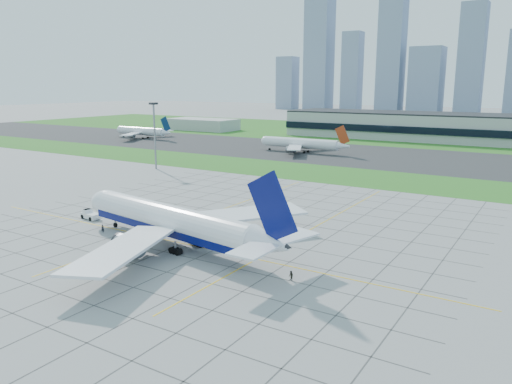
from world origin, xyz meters
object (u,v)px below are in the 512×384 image
at_px(crew_far, 291,276).
at_px(distant_jet_0, 142,131).
at_px(airliner, 172,222).
at_px(light_mast, 154,127).
at_px(distant_jet_1, 301,143).
at_px(crew_near, 103,229).
at_px(pushback_tug, 90,215).

height_order(crew_far, distant_jet_0, distant_jet_0).
height_order(airliner, distant_jet_0, airliner).
xyz_separation_m(airliner, crew_far, (29.42, -3.87, -4.20)).
xyz_separation_m(light_mast, crew_far, (98.48, -72.89, -15.31)).
relative_size(light_mast, distant_jet_1, 0.57).
bearing_deg(distant_jet_1, distant_jet_0, 176.98).
height_order(airliner, crew_near, airliner).
relative_size(airliner, pushback_tug, 7.34).
distance_m(crew_near, distant_jet_1, 145.38).
height_order(airliner, crew_far, airliner).
xyz_separation_m(light_mast, pushback_tug, (37.76, -63.82, -15.20)).
xyz_separation_m(light_mast, distant_jet_1, (26.52, 72.94, -11.69)).
bearing_deg(crew_far, distant_jet_0, 169.34).
bearing_deg(airliner, crew_far, 1.27).
relative_size(pushback_tug, crew_near, 4.28).
xyz_separation_m(distant_jet_0, distant_jet_1, (111.32, -5.88, 0.00)).
relative_size(crew_far, distant_jet_1, 0.04).
xyz_separation_m(crew_near, crew_far, (48.59, -2.39, -0.07)).
height_order(pushback_tug, distant_jet_1, distant_jet_1).
bearing_deg(crew_near, pushback_tug, 109.20).
distance_m(light_mast, airliner, 98.26).
xyz_separation_m(crew_far, distant_jet_1, (-71.96, 145.83, 3.62)).
bearing_deg(distant_jet_1, crew_near, -80.75).
bearing_deg(distant_jet_0, airliner, -43.86).
distance_m(pushback_tug, crew_near, 13.84).
distance_m(light_mast, crew_near, 87.70).
relative_size(airliner, distant_jet_0, 1.38).
height_order(crew_near, distant_jet_0, distant_jet_0).
distance_m(crew_far, distant_jet_1, 162.66).
distance_m(light_mast, pushback_tug, 75.70).
bearing_deg(crew_far, pushback_tug, -159.54).
xyz_separation_m(pushback_tug, distant_jet_1, (-11.25, 136.76, 3.51)).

